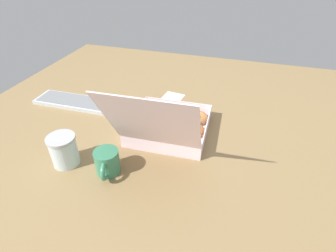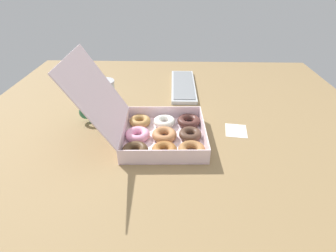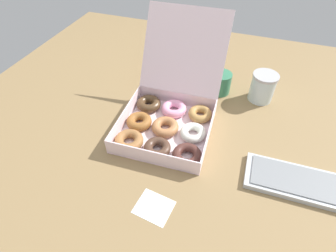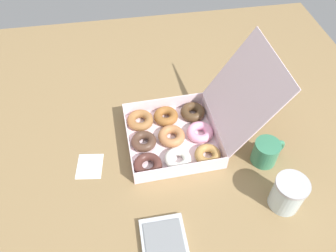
% 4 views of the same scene
% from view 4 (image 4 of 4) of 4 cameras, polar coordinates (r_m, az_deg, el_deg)
% --- Properties ---
extents(ground_plane, '(1.80, 1.80, 0.02)m').
position_cam_4_polar(ground_plane, '(1.16, -0.08, -5.08)').
color(ground_plane, olive).
extents(donut_box, '(0.34, 0.49, 0.33)m').
position_cam_4_polar(donut_box, '(1.16, 1.93, -0.91)').
color(donut_box, white).
rests_on(donut_box, ground_plane).
extents(coffee_mug, '(0.09, 0.12, 0.09)m').
position_cam_4_polar(coffee_mug, '(1.14, 16.78, -4.31)').
color(coffee_mug, '#38815E').
rests_on(coffee_mug, ground_plane).
extents(glass_jar, '(0.10, 0.10, 0.12)m').
position_cam_4_polar(glass_jar, '(1.06, 20.15, -10.99)').
color(glass_jar, silver).
rests_on(glass_jar, ground_plane).
extents(paper_napkin, '(0.11, 0.10, 0.00)m').
position_cam_4_polar(paper_napkin, '(1.15, -13.49, -6.82)').
color(paper_napkin, white).
rests_on(paper_napkin, ground_plane).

